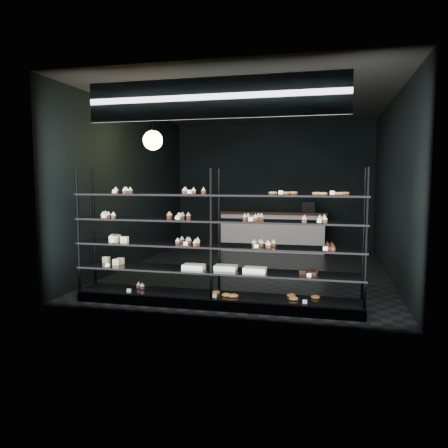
% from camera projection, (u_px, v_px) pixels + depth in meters
% --- Properties ---
extents(room, '(5.01, 6.01, 3.20)m').
position_uv_depth(room, '(253.00, 188.00, 8.28)').
color(room, black).
rests_on(room, ground).
extents(display_shelf, '(4.00, 0.50, 1.91)m').
position_uv_depth(display_shelf, '(213.00, 261.00, 6.04)').
color(display_shelf, black).
rests_on(display_shelf, room).
extents(signage, '(3.30, 0.05, 0.50)m').
position_uv_depth(signage, '(213.00, 98.00, 5.34)').
color(signage, '#0C1240').
rests_on(signage, room).
extents(pendant_lamp, '(0.34, 0.34, 0.90)m').
position_uv_depth(pendant_lamp, '(153.00, 140.00, 7.72)').
color(pendant_lamp, black).
rests_on(pendant_lamp, room).
extents(service_counter, '(2.61, 0.65, 1.23)m').
position_uv_depth(service_counter, '(273.00, 231.00, 10.79)').
color(service_counter, silver).
rests_on(service_counter, room).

